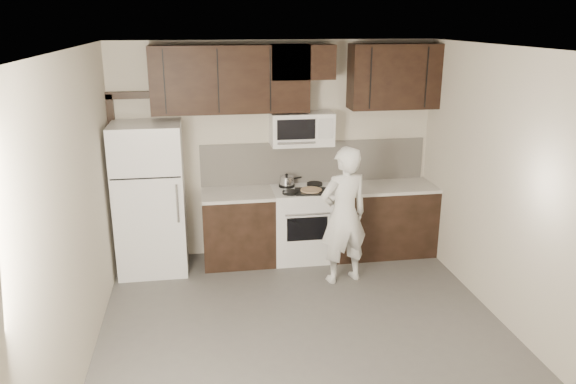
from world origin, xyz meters
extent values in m
plane|color=#575551|center=(0.00, 0.00, 0.00)|extent=(4.50, 4.50, 0.00)
plane|color=beige|center=(0.00, 2.25, 1.35)|extent=(4.00, 0.00, 4.00)
plane|color=white|center=(0.00, 0.00, 2.70)|extent=(4.50, 4.50, 0.00)
cube|color=black|center=(-0.52, 1.94, 0.43)|extent=(0.87, 0.62, 0.87)
cube|color=black|center=(1.34, 1.94, 0.43)|extent=(1.32, 0.62, 0.87)
cube|color=silver|center=(-0.52, 1.94, 0.89)|extent=(0.87, 0.64, 0.04)
cube|color=silver|center=(1.34, 1.94, 0.89)|extent=(1.32, 0.64, 0.04)
cube|color=white|center=(0.30, 1.94, 0.45)|extent=(0.76, 0.62, 0.89)
cube|color=white|center=(0.30, 1.94, 0.90)|extent=(0.76, 0.62, 0.02)
cube|color=black|center=(0.30, 1.63, 0.50)|extent=(0.50, 0.01, 0.30)
cylinder|color=silver|center=(0.30, 1.60, 0.70)|extent=(0.55, 0.02, 0.02)
cylinder|color=black|center=(0.12, 1.79, 0.93)|extent=(0.20, 0.20, 0.03)
cylinder|color=black|center=(0.48, 1.79, 0.93)|extent=(0.20, 0.20, 0.03)
cylinder|color=black|center=(0.12, 2.09, 0.93)|extent=(0.20, 0.20, 0.03)
cylinder|color=black|center=(0.48, 2.09, 0.93)|extent=(0.20, 0.20, 0.03)
cube|color=beige|center=(0.50, 2.24, 1.18)|extent=(2.90, 0.02, 0.54)
cube|color=black|center=(-0.55, 2.08, 2.26)|extent=(1.85, 0.35, 0.78)
cube|color=black|center=(1.45, 2.08, 2.26)|extent=(1.10, 0.35, 0.78)
cube|color=black|center=(0.30, 2.08, 2.45)|extent=(0.76, 0.35, 0.40)
cube|color=white|center=(0.30, 2.06, 1.65)|extent=(0.76, 0.38, 0.40)
cube|color=black|center=(0.20, 1.86, 1.68)|extent=(0.46, 0.01, 0.24)
cube|color=silver|center=(0.56, 1.86, 1.68)|extent=(0.18, 0.01, 0.24)
cylinder|color=silver|center=(0.20, 1.84, 1.52)|extent=(0.46, 0.02, 0.02)
cube|color=white|center=(-1.55, 1.89, 0.90)|extent=(0.80, 0.72, 1.80)
cube|color=black|center=(-1.55, 1.53, 1.25)|extent=(0.77, 0.01, 0.02)
cylinder|color=silver|center=(-1.22, 1.50, 0.95)|extent=(0.03, 0.03, 0.45)
cube|color=black|center=(-1.96, 2.21, 1.05)|extent=(0.08, 0.08, 2.10)
cube|color=black|center=(-1.75, 2.21, 2.08)|extent=(0.50, 0.08, 0.08)
cylinder|color=silver|center=(0.12, 2.09, 0.98)|extent=(0.18, 0.18, 0.14)
sphere|color=black|center=(0.12, 2.09, 1.06)|extent=(0.04, 0.04, 0.04)
cylinder|color=black|center=(0.25, 2.14, 1.00)|extent=(0.16, 0.09, 0.02)
cube|color=black|center=(0.38, 1.80, 0.92)|extent=(0.42, 0.33, 0.02)
cylinder|color=beige|center=(0.38, 1.80, 0.94)|extent=(0.29, 0.29, 0.02)
imported|color=white|center=(0.64, 1.21, 0.80)|extent=(0.66, 0.51, 1.61)
camera|label=1|loc=(-0.94, -4.61, 2.95)|focal=35.00mm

